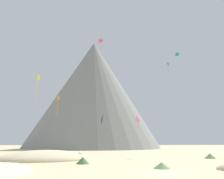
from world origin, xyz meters
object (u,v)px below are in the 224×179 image
(bush_near_right, at_px, (162,165))
(kite_yellow_mid, at_px, (38,81))
(kite_orange_low, at_px, (59,99))
(kite_black_low, at_px, (102,119))
(kite_green_high, at_px, (168,66))
(bush_far_left, at_px, (15,163))
(bush_near_left, at_px, (83,160))
(rock_massif, at_px, (94,96))
(bush_low_patch, at_px, (210,156))
(kite_rainbow_high, at_px, (100,41))
(bush_far_right, at_px, (74,159))
(kite_pink_low, at_px, (138,119))
(kite_teal_high, at_px, (177,54))

(bush_near_right, xyz_separation_m, kite_yellow_mid, (-21.35, 18.59, 15.81))
(kite_orange_low, distance_m, kite_black_low, 11.11)
(kite_green_high, bearing_deg, kite_yellow_mid, 60.06)
(kite_yellow_mid, bearing_deg, kite_green_high, 15.36)
(bush_far_left, relative_size, bush_near_right, 0.92)
(bush_near_left, bearing_deg, rock_massif, 89.55)
(bush_far_left, distance_m, kite_yellow_mid, 19.57)
(bush_low_patch, relative_size, kite_rainbow_high, 0.76)
(bush_far_left, bearing_deg, kite_orange_low, 63.59)
(bush_far_right, relative_size, kite_orange_low, 0.47)
(bush_far_left, xyz_separation_m, kite_green_high, (38.07, 39.23, 29.92))
(bush_far_right, bearing_deg, kite_yellow_mid, 150.01)
(bush_far_right, height_order, kite_yellow_mid, kite_yellow_mid)
(kite_pink_low, bearing_deg, kite_orange_low, -176.45)
(bush_near_left, bearing_deg, kite_pink_low, 67.17)
(kite_yellow_mid, bearing_deg, kite_teal_high, 0.56)
(bush_near_left, distance_m, kite_teal_high, 46.57)
(rock_massif, height_order, kite_rainbow_high, rock_massif)
(bush_far_right, relative_size, kite_rainbow_high, 0.65)
(bush_low_patch, bearing_deg, kite_green_high, 85.92)
(bush_low_patch, relative_size, bush_near_left, 1.16)
(kite_green_high, distance_m, kite_teal_high, 13.72)
(bush_far_left, bearing_deg, kite_green_high, 45.86)
(bush_low_patch, xyz_separation_m, kite_yellow_mid, (-36.28, 1.75, 15.70))
(bush_far_right, relative_size, kite_yellow_mid, 0.41)
(bush_far_right, distance_m, bush_far_left, 10.49)
(bush_far_right, xyz_separation_m, kite_green_high, (29.66, 32.97, 29.80))
(bush_near_right, relative_size, kite_rainbow_high, 0.70)
(bush_far_right, distance_m, kite_black_low, 12.69)
(kite_black_low, distance_m, kite_green_high, 40.96)
(bush_near_left, distance_m, bush_near_right, 12.71)
(bush_low_patch, distance_m, kite_pink_low, 31.18)
(bush_low_patch, bearing_deg, kite_yellow_mid, 177.24)
(bush_near_left, relative_size, bush_near_right, 0.94)
(bush_far_right, height_order, bush_far_left, bush_far_right)
(bush_far_left, height_order, rock_massif, rock_massif)
(bush_far_left, height_order, kite_yellow_mid, kite_yellow_mid)
(bush_far_right, bearing_deg, kite_green_high, 48.03)
(kite_rainbow_high, distance_m, kite_yellow_mid, 26.63)
(bush_near_right, relative_size, kite_green_high, 0.56)
(kite_orange_low, distance_m, kite_pink_low, 35.45)
(bush_near_right, xyz_separation_m, rock_massif, (-9.91, 94.33, 27.61))
(kite_rainbow_high, bearing_deg, kite_yellow_mid, 34.19)
(kite_orange_low, bearing_deg, kite_teal_high, -88.69)
(bush_low_patch, xyz_separation_m, kite_rainbow_high, (-22.57, 17.16, 32.54))
(bush_far_left, relative_size, kite_pink_low, 0.49)
(bush_low_patch, height_order, kite_pink_low, kite_pink_low)
(bush_near_left, height_order, rock_massif, rock_massif)
(bush_far_right, xyz_separation_m, bush_low_patch, (27.54, 3.30, 0.16))
(bush_near_left, bearing_deg, kite_rainbow_high, 83.74)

